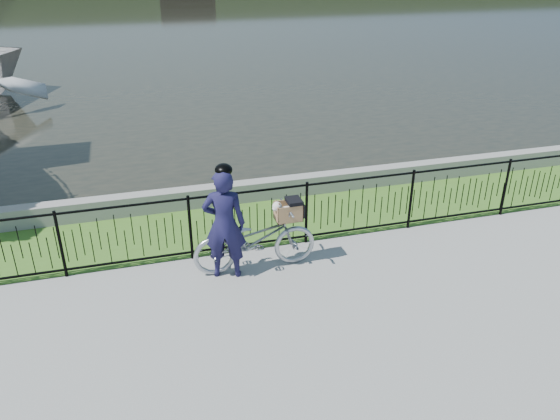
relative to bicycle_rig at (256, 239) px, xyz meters
name	(u,v)px	position (x,y,z in m)	size (l,w,h in m)	color
ground	(276,303)	(0.04, -1.02, -0.53)	(120.00, 120.00, 0.00)	gray
grass_strip	(239,224)	(0.04, 1.58, -0.53)	(60.00, 2.00, 0.01)	#3E6A21
water	(144,23)	(0.04, 31.98, -0.53)	(120.00, 120.00, 0.00)	black
quay_wall	(228,194)	(0.04, 2.58, -0.33)	(60.00, 0.30, 0.40)	gray
fence	(250,220)	(0.04, 0.58, 0.04)	(14.00, 0.06, 1.15)	black
bicycle_rig	(256,239)	(0.00, 0.00, 0.00)	(1.98, 0.69, 1.17)	#A8ADB4
cyclist	(224,223)	(-0.50, -0.07, 0.39)	(0.74, 0.57, 1.87)	#171539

